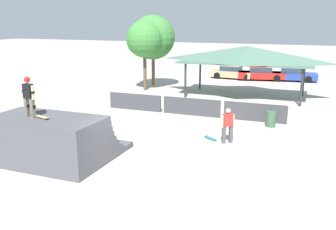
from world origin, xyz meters
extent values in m
plane|color=#ADA8A0|center=(0.00, 0.00, 0.00)|extent=(160.00, 160.00, 0.00)
cube|color=#4C4C51|center=(-3.63, 0.11, 0.12)|extent=(4.55, 4.31, 0.24)
cube|color=#4C4C51|center=(-3.63, -0.36, 0.36)|extent=(4.55, 3.38, 0.24)
cube|color=#4C4C51|center=(-3.63, -0.53, 0.60)|extent=(4.55, 3.03, 0.24)
cube|color=#4C4C51|center=(-3.63, -0.64, 0.85)|extent=(4.55, 2.80, 0.24)
cube|color=#4C4C51|center=(-3.63, -0.72, 1.09)|extent=(4.55, 2.64, 0.24)
cube|color=#4C4C51|center=(-3.63, -0.78, 1.33)|extent=(4.55, 2.52, 0.24)
cube|color=#4C4C51|center=(-3.63, -0.82, 1.57)|extent=(4.55, 2.44, 0.24)
cube|color=#4C4C51|center=(-3.63, -0.85, 1.81)|extent=(4.55, 2.40, 0.24)
cylinder|color=silver|center=(-3.63, 0.34, 1.90)|extent=(4.46, 0.07, 0.07)
cube|color=#6B6051|center=(-4.06, -1.02, 2.32)|extent=(0.17, 0.17, 0.78)
cube|color=black|center=(-4.06, -0.99, 2.37)|extent=(0.20, 0.16, 0.11)
cube|color=#6B6051|center=(-4.40, -0.96, 2.32)|extent=(0.17, 0.17, 0.78)
cube|color=black|center=(-4.40, -0.93, 2.37)|extent=(0.20, 0.16, 0.11)
cube|color=black|center=(-4.23, -0.99, 2.99)|extent=(0.45, 0.28, 0.55)
cylinder|color=beige|center=(-3.97, -1.03, 2.94)|extent=(0.12, 0.12, 0.55)
cylinder|color=black|center=(-3.97, -1.03, 2.95)|extent=(0.18, 0.18, 0.08)
cylinder|color=beige|center=(-4.49, -0.95, 2.94)|extent=(0.12, 0.12, 0.55)
cylinder|color=black|center=(-4.49, -0.95, 2.95)|extent=(0.18, 0.18, 0.08)
sphere|color=beige|center=(-4.23, -0.99, 3.40)|extent=(0.21, 0.21, 0.21)
sphere|color=#B21919|center=(-4.23, -0.99, 3.43)|extent=(0.24, 0.24, 0.24)
cylinder|color=blue|center=(-3.42, -0.99, 1.96)|extent=(0.06, 0.04, 0.05)
cylinder|color=blue|center=(-3.46, -1.13, 1.96)|extent=(0.06, 0.04, 0.05)
cylinder|color=blue|center=(-3.88, -0.85, 1.96)|extent=(0.06, 0.04, 0.05)
cylinder|color=blue|center=(-3.92, -0.98, 1.96)|extent=(0.06, 0.04, 0.05)
cube|color=tan|center=(-3.67, -0.99, 1.99)|extent=(0.80, 0.42, 0.02)
cube|color=tan|center=(-3.33, -1.09, 2.01)|extent=(0.15, 0.22, 0.02)
cube|color=#4C4C51|center=(2.42, 4.28, 0.42)|extent=(0.22, 0.22, 0.83)
cube|color=#4C4C51|center=(2.71, 4.51, 0.42)|extent=(0.22, 0.22, 0.83)
cube|color=red|center=(2.56, 4.39, 1.12)|extent=(0.49, 0.46, 0.59)
cylinder|color=beige|center=(2.34, 4.22, 1.08)|extent=(0.16, 0.16, 0.59)
cylinder|color=beige|center=(2.78, 4.57, 1.08)|extent=(0.16, 0.16, 0.59)
sphere|color=beige|center=(2.56, 4.39, 1.57)|extent=(0.23, 0.23, 0.23)
cylinder|color=green|center=(1.46, 4.71, 0.03)|extent=(0.06, 0.05, 0.05)
cylinder|color=green|center=(1.54, 4.82, 0.03)|extent=(0.06, 0.05, 0.05)
cylinder|color=green|center=(1.84, 4.44, 0.03)|extent=(0.06, 0.05, 0.05)
cylinder|color=green|center=(1.92, 4.55, 0.03)|extent=(0.06, 0.05, 0.05)
cube|color=teal|center=(1.69, 4.63, 0.06)|extent=(0.73, 0.59, 0.02)
cube|color=teal|center=(1.41, 4.83, 0.08)|extent=(0.19, 0.22, 0.02)
cube|color=#3D3D42|center=(-4.50, 8.84, 0.53)|extent=(3.60, 0.12, 1.05)
cube|color=#3D3D42|center=(-0.67, 8.84, 0.53)|extent=(3.60, 0.12, 1.05)
cube|color=#3D3D42|center=(3.16, 8.84, 0.53)|extent=(3.60, 0.12, 1.05)
cylinder|color=#2D2D33|center=(-2.78, 13.86, 1.28)|extent=(0.16, 0.16, 2.56)
cylinder|color=#2D2D33|center=(5.43, 13.86, 1.28)|extent=(0.16, 0.16, 2.56)
cylinder|color=#2D2D33|center=(-2.78, 17.68, 1.28)|extent=(0.16, 0.16, 2.56)
cylinder|color=#2D2D33|center=(5.43, 17.68, 1.28)|extent=(0.16, 0.16, 2.56)
cube|color=#4C705B|center=(1.32, 15.77, 2.61)|extent=(9.66, 4.49, 0.10)
pyramid|color=#4C705B|center=(1.32, 15.77, 3.24)|extent=(9.47, 4.40, 1.16)
cylinder|color=brown|center=(-6.84, 15.45, 1.54)|extent=(0.28, 0.28, 3.09)
sphere|color=#3D7F38|center=(-6.84, 15.45, 4.16)|extent=(2.97, 2.97, 2.97)
cylinder|color=brown|center=(-6.71, 16.85, 1.46)|extent=(0.28, 0.28, 2.92)
sphere|color=#3D7F38|center=(-6.71, 16.85, 4.25)|extent=(3.70, 3.70, 3.70)
cylinder|color=#385B3D|center=(4.16, 8.01, 0.42)|extent=(0.52, 0.52, 0.85)
cube|color=tan|center=(-1.46, 24.33, 0.48)|extent=(4.27, 2.17, 0.62)
cube|color=#283342|center=(-1.57, 24.34, 1.02)|extent=(2.05, 1.66, 0.46)
cube|color=tan|center=(-1.57, 24.34, 1.25)|extent=(1.96, 1.61, 0.04)
cylinder|color=black|center=(-0.13, 24.99, 0.32)|extent=(0.66, 0.27, 0.64)
cylinder|color=black|center=(-0.30, 23.41, 0.32)|extent=(0.66, 0.27, 0.64)
cylinder|color=black|center=(-2.63, 25.26, 0.32)|extent=(0.66, 0.27, 0.64)
cylinder|color=black|center=(-2.80, 23.67, 0.32)|extent=(0.66, 0.27, 0.64)
cube|color=red|center=(1.40, 24.41, 0.48)|extent=(4.71, 2.57, 0.62)
cube|color=#283342|center=(1.29, 24.38, 1.02)|extent=(2.31, 1.82, 0.46)
cube|color=red|center=(1.29, 24.38, 1.25)|extent=(2.21, 1.76, 0.04)
cylinder|color=black|center=(2.58, 25.44, 0.32)|extent=(0.67, 0.33, 0.64)
cylinder|color=black|center=(2.89, 23.92, 0.32)|extent=(0.67, 0.33, 0.64)
cylinder|color=black|center=(-0.09, 24.89, 0.32)|extent=(0.67, 0.33, 0.64)
cylinder|color=black|center=(0.23, 23.37, 0.32)|extent=(0.67, 0.33, 0.64)
cube|color=navy|center=(4.27, 24.92, 0.48)|extent=(4.52, 2.15, 0.62)
cube|color=#283342|center=(4.16, 24.90, 1.02)|extent=(2.16, 1.63, 0.46)
cube|color=navy|center=(4.16, 24.90, 1.25)|extent=(2.07, 1.58, 0.04)
cylinder|color=black|center=(5.51, 25.82, 0.32)|extent=(0.66, 0.27, 0.64)
cylinder|color=black|center=(5.68, 24.30, 0.32)|extent=(0.66, 0.27, 0.64)
cylinder|color=black|center=(2.86, 25.53, 0.32)|extent=(0.66, 0.27, 0.64)
cylinder|color=black|center=(3.03, 24.01, 0.32)|extent=(0.66, 0.27, 0.64)
camera|label=1|loc=(6.14, -12.39, 5.69)|focal=40.00mm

